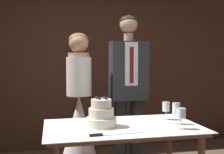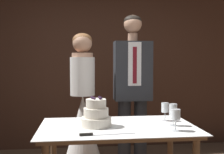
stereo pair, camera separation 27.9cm
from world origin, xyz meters
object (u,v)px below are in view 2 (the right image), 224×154
object	(u,v)px
bride	(83,125)
groom	(132,87)
cake_knife	(97,134)
cake_table	(118,137)
tiered_cake	(96,115)
wine_glass_middle	(173,111)
wine_glass_far	(165,108)
wine_glass_near	(176,115)

from	to	relation	value
bride	groom	size ratio (longest dim) A/B	0.89
bride	groom	bearing A→B (deg)	-0.06
groom	cake_knife	bearing A→B (deg)	-113.27
cake_table	tiered_cake	world-z (taller)	tiered_cake
tiered_cake	bride	xyz separation A→B (m)	(-0.10, 0.84, -0.28)
wine_glass_middle	groom	world-z (taller)	groom
cake_table	wine_glass_far	world-z (taller)	wine_glass_far
wine_glass_near	bride	world-z (taller)	bride
wine_glass_far	cake_knife	bearing A→B (deg)	-146.68
wine_glass_far	bride	world-z (taller)	bride
wine_glass_near	groom	bearing A→B (deg)	97.80
tiered_cake	wine_glass_near	size ratio (longest dim) A/B	1.50
bride	wine_glass_near	bearing A→B (deg)	-55.84
bride	groom	distance (m)	0.72
groom	tiered_cake	bearing A→B (deg)	-119.42
cake_knife	groom	bearing A→B (deg)	62.09
cake_knife	wine_glass_near	bearing A→B (deg)	0.91
tiered_cake	bride	distance (m)	0.89
cake_table	wine_glass_far	xyz separation A→B (m)	(0.46, 0.15, 0.21)
cake_table	bride	bearing A→B (deg)	108.87
cake_table	wine_glass_middle	xyz separation A→B (m)	(0.47, -0.05, 0.23)
bride	groom	xyz separation A→B (m)	(0.58, -0.00, 0.43)
groom	wine_glass_middle	bearing A→B (deg)	-78.29
tiered_cake	groom	distance (m)	0.97
bride	tiered_cake	bearing A→B (deg)	-82.91
wine_glass_near	wine_glass_middle	xyz separation A→B (m)	(0.04, 0.17, 0.00)
wine_glass_middle	groom	distance (m)	0.92
tiered_cake	wine_glass_near	world-z (taller)	tiered_cake
groom	wine_glass_near	bearing A→B (deg)	-82.20
tiered_cake	wine_glass_middle	distance (m)	0.66
wine_glass_near	groom	distance (m)	1.08
cake_knife	wine_glass_far	distance (m)	0.80
wine_glass_near	wine_glass_middle	world-z (taller)	wine_glass_middle
groom	cake_table	bearing A→B (deg)	-108.89
cake_knife	tiered_cake	bearing A→B (deg)	83.08
cake_table	wine_glass_far	bearing A→B (deg)	18.03
cake_table	wine_glass_near	size ratio (longest dim) A/B	7.62
wine_glass_middle	bride	bearing A→B (deg)	130.50
wine_glass_near	cake_knife	bearing A→B (deg)	-174.45
wine_glass_middle	tiered_cake	bearing A→B (deg)	175.36
tiered_cake	groom	size ratio (longest dim) A/B	0.14
wine_glass_far	groom	bearing A→B (deg)	104.24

